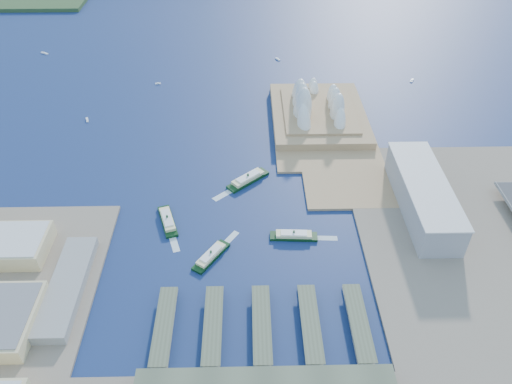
{
  "coord_description": "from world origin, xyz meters",
  "views": [
    {
      "loc": [
        3.77,
        -338.01,
        365.32
      ],
      "look_at": [
        12.49,
        92.98,
        18.0
      ],
      "focal_mm": 35.0,
      "sensor_mm": 36.0,
      "label": 1
    }
  ],
  "objects_px": {
    "ferry_c": "(211,254)",
    "ferry_b": "(248,178)",
    "ferry_a": "(167,219)",
    "ferry_d": "(294,234)",
    "toaster_building": "(423,196)",
    "opera_house": "(320,99)"
  },
  "relations": [
    {
      "from": "ferry_c",
      "to": "ferry_b",
      "type": "bearing_deg",
      "value": -72.31
    },
    {
      "from": "ferry_a",
      "to": "ferry_b",
      "type": "relative_size",
      "value": 0.9
    },
    {
      "from": "ferry_d",
      "to": "toaster_building",
      "type": "bearing_deg",
      "value": -70.88
    },
    {
      "from": "toaster_building",
      "to": "ferry_b",
      "type": "xyz_separation_m",
      "value": [
        -191.25,
        56.29,
        -15.14
      ]
    },
    {
      "from": "opera_house",
      "to": "ferry_a",
      "type": "relative_size",
      "value": 3.52
    },
    {
      "from": "ferry_a",
      "to": "ferry_d",
      "type": "distance_m",
      "value": 137.4
    },
    {
      "from": "ferry_c",
      "to": "ferry_d",
      "type": "height_order",
      "value": "ferry_d"
    },
    {
      "from": "toaster_building",
      "to": "opera_house",
      "type": "bearing_deg",
      "value": 114.23
    },
    {
      "from": "opera_house",
      "to": "ferry_a",
      "type": "bearing_deg",
      "value": -131.29
    },
    {
      "from": "ferry_a",
      "to": "ferry_c",
      "type": "height_order",
      "value": "ferry_a"
    },
    {
      "from": "ferry_a",
      "to": "toaster_building",
      "type": "bearing_deg",
      "value": -14.65
    },
    {
      "from": "toaster_building",
      "to": "ferry_b",
      "type": "relative_size",
      "value": 2.73
    },
    {
      "from": "opera_house",
      "to": "ferry_d",
      "type": "xyz_separation_m",
      "value": [
        -54.13,
        -241.47,
        -27.31
      ]
    },
    {
      "from": "toaster_building",
      "to": "ferry_b",
      "type": "bearing_deg",
      "value": 163.6
    },
    {
      "from": "opera_house",
      "to": "toaster_building",
      "type": "distance_m",
      "value": 219.62
    },
    {
      "from": "opera_house",
      "to": "ferry_c",
      "type": "xyz_separation_m",
      "value": [
        -139.14,
        -268.71,
        -27.4
      ]
    },
    {
      "from": "toaster_building",
      "to": "ferry_a",
      "type": "bearing_deg",
      "value": -176.88
    },
    {
      "from": "ferry_d",
      "to": "ferry_c",
      "type": "bearing_deg",
      "value": 110.83
    },
    {
      "from": "toaster_building",
      "to": "ferry_c",
      "type": "height_order",
      "value": "toaster_building"
    },
    {
      "from": "ferry_b",
      "to": "ferry_a",
      "type": "bearing_deg",
      "value": -92.12
    },
    {
      "from": "toaster_building",
      "to": "ferry_c",
      "type": "relative_size",
      "value": 3.19
    },
    {
      "from": "ferry_a",
      "to": "ferry_d",
      "type": "xyz_separation_m",
      "value": [
        134.87,
        -26.27,
        -0.15
      ]
    }
  ]
}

